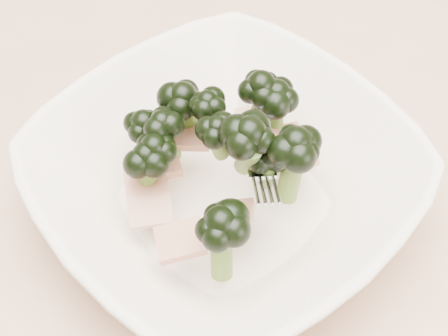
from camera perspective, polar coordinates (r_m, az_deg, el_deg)
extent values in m
cube|color=tan|center=(0.58, -0.78, 0.61)|extent=(1.20, 0.80, 0.04)
cylinder|color=tan|center=(1.28, -16.86, 9.66)|extent=(0.06, 0.06, 0.71)
imported|color=silver|center=(0.50, 0.00, -1.00)|extent=(0.38, 0.38, 0.07)
cylinder|color=#4B6822|center=(0.52, 3.24, 5.02)|extent=(0.03, 0.03, 0.06)
ellipsoid|color=black|center=(0.49, 3.41, 7.59)|extent=(0.04, 0.04, 0.03)
cylinder|color=#4B6822|center=(0.49, -6.21, 0.41)|extent=(0.02, 0.02, 0.04)
ellipsoid|color=black|center=(0.47, -6.43, 1.95)|extent=(0.04, 0.04, 0.03)
cylinder|color=#4B6822|center=(0.47, 3.96, -0.51)|extent=(0.01, 0.02, 0.03)
ellipsoid|color=black|center=(0.46, 4.10, 1.02)|extent=(0.03, 0.03, 0.02)
cylinder|color=#4B6822|center=(0.51, -7.08, 2.25)|extent=(0.02, 0.02, 0.04)
ellipsoid|color=black|center=(0.49, -7.38, 4.16)|extent=(0.04, 0.04, 0.03)
cylinder|color=#4B6822|center=(0.47, -0.61, 2.15)|extent=(0.02, 0.02, 0.03)
ellipsoid|color=black|center=(0.45, -0.63, 3.69)|extent=(0.03, 0.03, 0.02)
cylinder|color=#4B6822|center=(0.49, -6.88, -0.62)|extent=(0.03, 0.02, 0.04)
ellipsoid|color=black|center=(0.47, -7.16, 1.13)|extent=(0.04, 0.04, 0.03)
cylinder|color=#4B6822|center=(0.47, 6.21, -0.28)|extent=(0.02, 0.03, 0.06)
ellipsoid|color=black|center=(0.44, 6.58, 2.31)|extent=(0.04, 0.04, 0.03)
cylinder|color=#4B6822|center=(0.50, -5.49, 2.35)|extent=(0.02, 0.02, 0.04)
ellipsoid|color=black|center=(0.48, -5.72, 4.24)|extent=(0.03, 0.03, 0.03)
cylinder|color=#4B6822|center=(0.50, 6.67, 0.93)|extent=(0.01, 0.02, 0.02)
ellipsoid|color=black|center=(0.49, 6.83, 2.03)|extent=(0.03, 0.03, 0.02)
cylinder|color=#4B6822|center=(0.46, 2.24, 1.03)|extent=(0.03, 0.03, 0.05)
ellipsoid|color=black|center=(0.44, 2.35, 3.26)|extent=(0.04, 0.04, 0.03)
cylinder|color=#4B6822|center=(0.52, -3.66, 4.77)|extent=(0.03, 0.02, 0.04)
ellipsoid|color=black|center=(0.50, -3.80, 6.58)|extent=(0.04, 0.04, 0.03)
cylinder|color=#4B6822|center=(0.45, -0.26, -7.26)|extent=(0.02, 0.03, 0.06)
ellipsoid|color=black|center=(0.42, -0.27, -5.00)|extent=(0.04, 0.04, 0.03)
cylinder|color=#4B6822|center=(0.49, -1.49, 4.49)|extent=(0.01, 0.02, 0.03)
ellipsoid|color=black|center=(0.48, -1.54, 6.13)|extent=(0.03, 0.03, 0.02)
cylinder|color=#4B6822|center=(0.52, 4.63, 4.76)|extent=(0.02, 0.03, 0.05)
ellipsoid|color=black|center=(0.50, 4.83, 6.84)|extent=(0.04, 0.04, 0.03)
cube|color=maroon|center=(0.50, -6.06, -0.02)|extent=(0.04, 0.04, 0.01)
cube|color=maroon|center=(0.52, 6.36, 1.30)|extent=(0.05, 0.05, 0.01)
cube|color=maroon|center=(0.51, 5.79, 2.31)|extent=(0.05, 0.05, 0.02)
cube|color=maroon|center=(0.54, 3.21, 3.45)|extent=(0.05, 0.05, 0.02)
cube|color=maroon|center=(0.52, -4.08, 3.11)|extent=(0.06, 0.05, 0.01)
cube|color=maroon|center=(0.48, 0.90, -4.51)|extent=(0.04, 0.04, 0.02)
cube|color=maroon|center=(0.49, -7.00, -2.24)|extent=(0.06, 0.06, 0.02)
cube|color=maroon|center=(0.46, -4.01, -6.63)|extent=(0.05, 0.05, 0.01)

